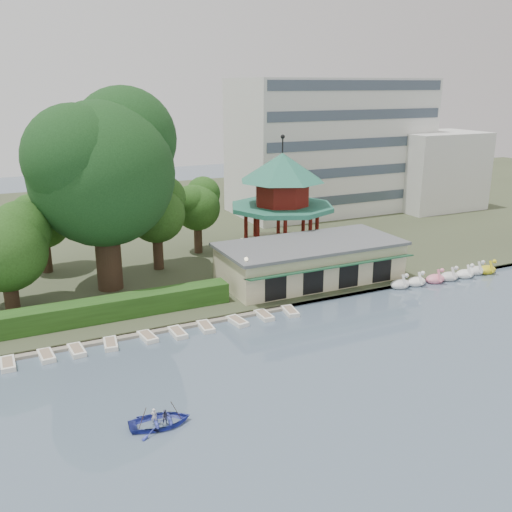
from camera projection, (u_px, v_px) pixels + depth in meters
ground_plane at (351, 412)px, 35.47m from camera, size 220.00×220.00×0.00m
shore at (140, 227)px, 80.34m from camera, size 220.00×70.00×0.40m
embankment at (239, 313)px, 50.37m from camera, size 220.00×0.60×0.30m
dock at (102, 339)px, 45.36m from camera, size 34.00×1.60×0.24m
boathouse at (310, 261)px, 57.88m from camera, size 18.60×9.39×3.90m
pavilion at (282, 193)px, 65.89m from camera, size 12.40×12.40×13.50m
office_building at (348, 150)px, 88.43m from camera, size 38.00×18.00×20.00m
hedge at (56, 317)px, 46.63m from camera, size 30.00×2.00×1.80m
lamp_post at (246, 271)px, 51.54m from camera, size 0.36×0.36×4.28m
big_tree at (103, 164)px, 52.59m from camera, size 14.79×13.78×19.13m
small_trees at (46, 232)px, 54.41m from camera, size 38.83×16.59×9.91m
swan_boats at (448, 276)px, 59.32m from camera, size 13.65×2.16×1.92m
moored_rowboats at (114, 344)px, 44.41m from camera, size 32.74×2.67×0.36m
rowboat_with_passengers at (160, 418)px, 33.96m from camera, size 5.55×4.25×2.01m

